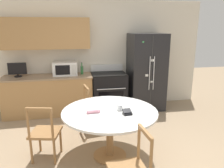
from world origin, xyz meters
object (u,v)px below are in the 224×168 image
at_px(oven_range, 109,91).
at_px(dining_chair_far, 95,109).
at_px(microwave, 65,68).
at_px(countertop_tv, 17,69).
at_px(dining_chair_left, 45,133).
at_px(refrigerator, 146,72).
at_px(wallet, 127,112).
at_px(candle_glass, 120,108).
at_px(counter_bottle, 82,70).

xyz_separation_m(oven_range, dining_chair_far, (-0.45, -0.99, -0.03)).
bearing_deg(dining_chair_far, microwave, -161.43).
height_order(microwave, countertop_tv, countertop_tv).
relative_size(oven_range, dining_chair_left, 1.20).
relative_size(refrigerator, countertop_tv, 4.69).
bearing_deg(oven_range, dining_chair_far, -114.35).
relative_size(countertop_tv, wallet, 2.85).
height_order(candle_glass, wallet, candle_glass).
relative_size(refrigerator, dining_chair_left, 2.03).
bearing_deg(refrigerator, candle_glass, -119.35).
height_order(countertop_tv, wallet, countertop_tv).
xyz_separation_m(oven_range, dining_chair_left, (-1.30, -1.85, -0.03)).
height_order(oven_range, countertop_tv, countertop_tv).
distance_m(countertop_tv, dining_chair_left, 2.17).
height_order(refrigerator, dining_chair_left, refrigerator).
bearing_deg(dining_chair_far, refrigerator, 116.41).
bearing_deg(countertop_tv, dining_chair_far, -34.17).
distance_m(refrigerator, microwave, 1.93).
height_order(microwave, wallet, microwave).
relative_size(oven_range, microwave, 1.98).
relative_size(countertop_tv, dining_chair_left, 0.43).
bearing_deg(candle_glass, dining_chair_left, 173.85).
distance_m(refrigerator, dining_chair_left, 2.91).
height_order(counter_bottle, dining_chair_left, counter_bottle).
xyz_separation_m(countertop_tv, dining_chair_far, (1.59, -1.08, -0.64)).
distance_m(oven_range, candle_glass, 2.01).
bearing_deg(dining_chair_left, wallet, -0.83).
bearing_deg(oven_range, candle_glass, -94.99).
bearing_deg(refrigerator, dining_chair_left, -140.68).
distance_m(refrigerator, countertop_tv, 2.97).
relative_size(oven_range, candle_glass, 12.27).
xyz_separation_m(countertop_tv, wallet, (1.94, -2.23, -0.28)).
relative_size(candle_glass, wallet, 0.64).
relative_size(microwave, counter_bottle, 1.98).
bearing_deg(dining_chair_left, countertop_tv, 123.69).
height_order(refrigerator, dining_chair_far, refrigerator).
height_order(refrigerator, counter_bottle, refrigerator).
bearing_deg(refrigerator, dining_chair_far, -144.89).
bearing_deg(oven_range, refrigerator, -1.96).
bearing_deg(candle_glass, wallet, -68.00).
distance_m(microwave, candle_glass, 2.23).
relative_size(refrigerator, oven_range, 1.70).
height_order(countertop_tv, counter_bottle, countertop_tv).
height_order(microwave, candle_glass, microwave).
height_order(dining_chair_far, dining_chair_left, same).
bearing_deg(oven_range, microwave, 175.26).
bearing_deg(dining_chair_left, refrigerator, 52.14).
bearing_deg(microwave, dining_chair_far, -62.73).
bearing_deg(microwave, oven_range, -4.74).
height_order(oven_range, counter_bottle, counter_bottle).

